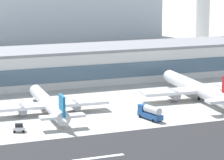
# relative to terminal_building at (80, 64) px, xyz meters

# --- Properties ---
(runway_centreline_dash_3) EXTENTS (12.00, 1.20, 0.01)m
(runway_centreline_dash_3) POSITION_rel_terminal_building_xyz_m (-24.05, -85.25, -6.36)
(runway_centreline_dash_3) COLOR white
(runway_centreline_dash_3) RESTS_ON runway_strip
(terminal_building) EXTENTS (156.16, 25.69, 12.89)m
(terminal_building) POSITION_rel_terminal_building_xyz_m (0.00, 0.00, 0.00)
(terminal_building) COLOR silver
(terminal_building) RESTS_ON ground_plane
(control_tower) EXTENTS (13.00, 13.00, 42.36)m
(control_tower) POSITION_rel_terminal_building_xyz_m (71.24, 31.91, 19.98)
(control_tower) COLOR silver
(control_tower) RESTS_ON ground_plane
(distant_hotel_block) EXTENTS (123.67, 29.54, 48.17)m
(distant_hotel_block) POSITION_rel_terminal_building_xyz_m (31.55, 132.63, 17.64)
(distant_hotel_block) COLOR #A8B2BC
(distant_hotel_block) RESTS_ON ground_plane
(airliner_blue_tail_gate_1) EXTENTS (35.21, 42.86, 8.94)m
(airliner_blue_tail_gate_1) POSITION_rel_terminal_building_xyz_m (-24.05, -44.27, -3.60)
(airliner_blue_tail_gate_1) COLOR silver
(airliner_blue_tail_gate_1) RESTS_ON ground_plane
(airliner_red_tail_gate_2) EXTENTS (38.22, 50.60, 10.56)m
(airliner_red_tail_gate_2) POSITION_rel_terminal_building_xyz_m (25.46, -43.75, -3.08)
(airliner_red_tail_gate_2) COLOR white
(airliner_red_tail_gate_2) RESTS_ON ground_plane
(service_baggage_tug_1) EXTENTS (3.51, 2.56, 2.20)m
(service_baggage_tug_1) POSITION_rel_terminal_building_xyz_m (-35.96, -58.80, -5.40)
(service_baggage_tug_1) COLOR white
(service_baggage_tug_1) RESTS_ON ground_plane
(service_fuel_truck_2) EXTENTS (4.38, 8.86, 3.95)m
(service_fuel_truck_2) POSITION_rel_terminal_building_xyz_m (0.53, -59.97, -4.42)
(service_fuel_truck_2) COLOR #23569E
(service_fuel_truck_2) RESTS_ON ground_plane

